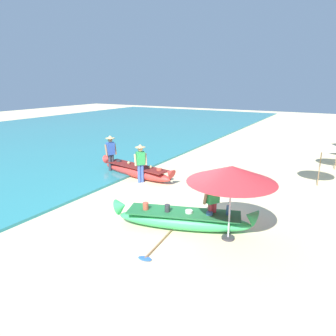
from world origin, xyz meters
TOP-DOWN VIEW (x-y plane):
  - ground_plane at (0.00, 0.00)m, footprint 80.00×80.00m
  - sea at (-15.95, 8.00)m, footprint 24.00×56.00m
  - boat_green_foreground at (0.48, -0.63)m, footprint 4.19×2.00m
  - boat_red_midground at (-3.71, 2.89)m, footprint 4.32×1.36m
  - person_vendor_hatted at (-3.09, 2.35)m, footprint 0.50×0.55m
  - person_tourist_customer at (1.22, -0.24)m, footprint 0.45×0.57m
  - person_vendor_assistant at (-5.18, 2.92)m, footprint 0.45×0.58m
  - patio_umbrella_large at (1.86, -0.59)m, footprint 2.37×2.37m
  - parasol_row_0 at (3.58, 5.67)m, footprint 1.60×1.60m
  - paddle at (0.38, -2.03)m, footprint 0.38×1.82m

SIDE VIEW (x-z plane):
  - ground_plane at x=0.00m, z-range 0.00..0.00m
  - paddle at x=0.38m, z-range 0.00..0.06m
  - sea at x=-15.95m, z-range 0.00..0.10m
  - boat_green_foreground at x=0.48m, z-range -0.12..0.70m
  - boat_red_midground at x=-3.71m, z-range -0.11..0.70m
  - person_tourist_customer at x=1.22m, z-range 0.11..1.75m
  - person_vendor_hatted at x=-3.09m, z-range 0.13..1.81m
  - person_vendor_assistant at x=-5.18m, z-range 0.14..1.93m
  - parasol_row_0 at x=3.58m, z-range 0.79..2.70m
  - patio_umbrella_large at x=1.86m, z-range 0.82..2.91m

